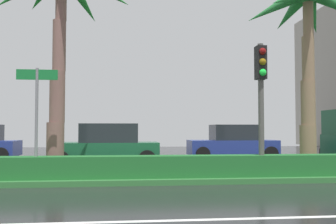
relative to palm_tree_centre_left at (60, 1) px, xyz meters
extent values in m
cube|color=black|center=(-0.62, 1.35, -5.40)|extent=(90.00, 42.00, 0.10)
cube|color=#2D6B33|center=(-0.62, 0.35, -5.28)|extent=(85.50, 4.00, 0.15)
cube|color=#1E6028|center=(-0.62, -1.05, -4.90)|extent=(76.50, 0.70, 0.60)
cylinder|color=brown|center=(-0.07, -0.05, -4.44)|extent=(0.51, 0.51, 1.54)
cylinder|color=brown|center=(-0.04, -0.03, -2.90)|extent=(0.45, 0.45, 1.54)
cylinder|color=brown|center=(0.00, -0.02, -1.36)|extent=(0.39, 0.39, 1.54)
cylinder|color=#7E654B|center=(7.96, 0.37, -4.47)|extent=(0.53, 0.53, 1.47)
cylinder|color=#7E654B|center=(7.99, 0.38, -2.99)|extent=(0.47, 0.47, 1.47)
cylinder|color=#7E654B|center=(8.02, 0.39, -1.52)|extent=(0.40, 0.40, 1.47)
cylinder|color=#7E654B|center=(8.04, 0.39, -0.05)|extent=(0.34, 0.34, 1.47)
cone|color=#256F33|center=(9.04, 0.48, 0.36)|extent=(2.26, 0.75, 1.37)
cone|color=#256F33|center=(8.58, 1.18, 0.27)|extent=(1.69, 2.11, 1.54)
cone|color=#256F33|center=(7.90, 1.39, 0.38)|extent=(0.87, 2.28, 1.35)
cone|color=#256F33|center=(7.13, 0.76, 0.34)|extent=(2.26, 1.35, 1.41)
cylinder|color=#4C4C47|center=(5.84, -1.15, -3.31)|extent=(0.16, 0.16, 3.79)
cube|color=black|center=(5.84, -1.15, -1.96)|extent=(0.28, 0.32, 0.96)
sphere|color=maroon|center=(5.84, -1.32, -1.66)|extent=(0.20, 0.20, 0.20)
sphere|color=#7F600F|center=(5.84, -1.32, -1.96)|extent=(0.20, 0.20, 0.20)
sphere|color=#1EEA3F|center=(5.84, -1.32, -2.26)|extent=(0.20, 0.20, 0.20)
cylinder|color=slate|center=(-0.41, -1.04, -3.70)|extent=(0.08, 0.08, 3.00)
cube|color=#146B2D|center=(-0.41, -1.04, -2.38)|extent=(1.10, 0.03, 0.28)
cylinder|color=black|center=(-3.56, 6.52, -5.01)|extent=(0.68, 0.22, 0.68)
cylinder|color=black|center=(-3.56, 8.32, -5.01)|extent=(0.68, 0.22, 0.68)
cube|color=#195133|center=(1.19, 4.29, -4.75)|extent=(4.30, 1.76, 0.72)
cube|color=#1E2328|center=(1.34, 4.29, -4.01)|extent=(2.30, 1.58, 0.76)
cylinder|color=black|center=(-0.46, 3.39, -5.01)|extent=(0.68, 0.22, 0.68)
cylinder|color=black|center=(-0.46, 5.19, -5.01)|extent=(0.68, 0.22, 0.68)
cylinder|color=black|center=(2.84, 3.39, -5.01)|extent=(0.68, 0.22, 0.68)
cylinder|color=black|center=(2.84, 5.19, -5.01)|extent=(0.68, 0.22, 0.68)
cube|color=navy|center=(7.27, 7.09, -4.75)|extent=(4.30, 1.76, 0.72)
cube|color=#1E2328|center=(7.42, 7.09, -4.01)|extent=(2.30, 1.58, 0.76)
cylinder|color=black|center=(5.62, 6.19, -5.01)|extent=(0.68, 0.22, 0.68)
cylinder|color=black|center=(5.62, 7.99, -5.01)|extent=(0.68, 0.22, 0.68)
cylinder|color=black|center=(8.92, 6.19, -5.01)|extent=(0.68, 0.22, 0.68)
cylinder|color=black|center=(8.92, 7.99, -5.01)|extent=(0.68, 0.22, 0.68)
cylinder|color=black|center=(11.50, 5.48, -4.89)|extent=(0.92, 0.30, 0.92)
camera|label=1|loc=(1.95, -12.08, -3.88)|focal=42.41mm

